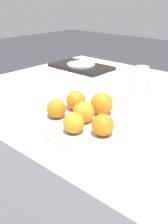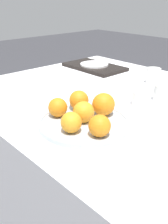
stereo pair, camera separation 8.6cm
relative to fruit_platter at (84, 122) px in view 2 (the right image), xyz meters
The scene contains 14 objects.
ground_plane 0.79m from the fruit_platter, 117.68° to the left, with size 12.00×12.00×0.00m, color #38383D.
table 0.49m from the fruit_platter, 117.68° to the left, with size 1.24×1.09×0.70m.
fruit_platter is the anchor object (origin of this frame).
orange_0 0.04m from the fruit_platter, 88.43° to the right, with size 0.07×0.07×0.07m.
orange_1 0.09m from the fruit_platter, 70.72° to the right, with size 0.07×0.07×0.07m.
orange_2 0.12m from the fruit_platter, 147.65° to the left, with size 0.07×0.07×0.07m.
orange_3 0.10m from the fruit_platter, 86.36° to the left, with size 0.08×0.08×0.08m.
orange_4 0.11m from the fruit_platter, 157.47° to the right, with size 0.07×0.07×0.07m.
orange_5 0.12m from the fruit_platter, 16.87° to the right, with size 0.07×0.07×0.07m.
serving_tray 0.77m from the fruit_platter, 132.91° to the left, with size 0.37×0.22×0.02m.
side_plate 0.77m from the fruit_platter, 132.91° to the left, with size 0.17×0.17×0.01m.
cup_0 0.40m from the fruit_platter, 81.79° to the left, with size 0.08×0.08×0.07m.
cup_1 0.29m from the fruit_platter, 85.32° to the left, with size 0.07×0.07×0.06m.
cup_3 0.59m from the fruit_platter, 100.80° to the left, with size 0.07×0.07×0.08m.
Camera 2 is at (0.76, -0.84, 1.12)m, focal length 42.00 mm.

